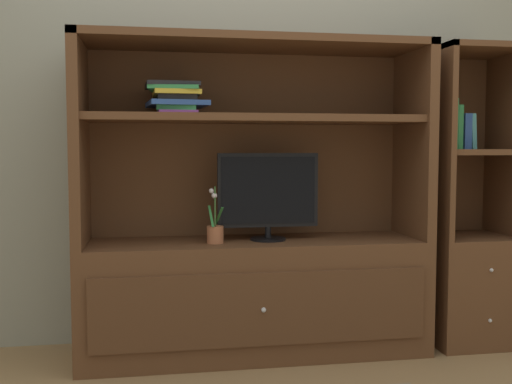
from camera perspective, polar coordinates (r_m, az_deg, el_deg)
ground_plane at (r=2.86m, az=1.24°, el=-17.41°), size 8.00×8.00×0.00m
painted_rear_wall at (r=3.42m, az=-1.15°, el=9.98°), size 6.00×0.10×2.80m
media_console at (r=3.12m, az=-0.18°, el=-6.20°), size 1.75×0.51×1.59m
tv_monitor at (r=3.07m, az=1.15°, el=-0.18°), size 0.52×0.18×0.44m
potted_plant at (r=2.99m, az=-3.88°, el=-3.73°), size 0.08×0.13×0.28m
magazine_stack at (r=3.03m, az=-7.60°, el=8.75°), size 0.31×0.35×0.15m
bookshelf_tall at (r=3.50m, az=19.31°, el=-4.76°), size 0.46×0.47×1.59m
upright_book_row at (r=3.41m, az=18.27°, el=5.72°), size 0.17×0.14×0.27m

